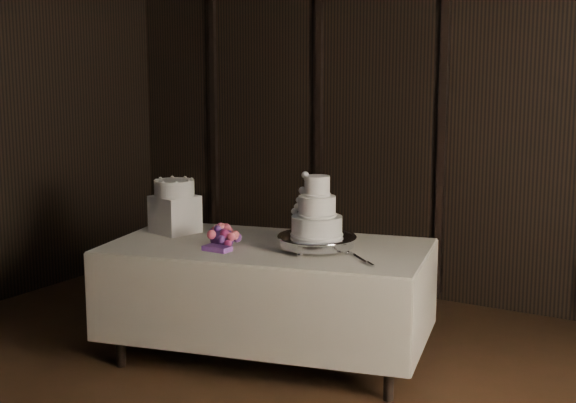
{
  "coord_description": "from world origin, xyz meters",
  "views": [
    {
      "loc": [
        2.2,
        -2.48,
        1.88
      ],
      "look_at": [
        -0.3,
        1.65,
        1.05
      ],
      "focal_mm": 50.0,
      "sensor_mm": 36.0,
      "label": 1
    }
  ],
  "objects_px": {
    "wedding_cake": "(312,212)",
    "bouquet": "(222,237)",
    "small_cake": "(174,188)",
    "cake_stand": "(317,243)",
    "display_table": "(268,298)",
    "box_pedestal": "(175,214)"
  },
  "relations": [
    {
      "from": "wedding_cake",
      "to": "bouquet",
      "type": "distance_m",
      "value": 0.59
    },
    {
      "from": "wedding_cake",
      "to": "bouquet",
      "type": "height_order",
      "value": "wedding_cake"
    },
    {
      "from": "small_cake",
      "to": "wedding_cake",
      "type": "bearing_deg",
      "value": 0.85
    },
    {
      "from": "cake_stand",
      "to": "small_cake",
      "type": "xyz_separation_m",
      "value": [
        -1.07,
        -0.03,
        0.26
      ]
    },
    {
      "from": "wedding_cake",
      "to": "display_table",
      "type": "bearing_deg",
      "value": -160.98
    },
    {
      "from": "bouquet",
      "to": "box_pedestal",
      "type": "height_order",
      "value": "box_pedestal"
    },
    {
      "from": "box_pedestal",
      "to": "cake_stand",
      "type": "bearing_deg",
      "value": 1.65
    },
    {
      "from": "cake_stand",
      "to": "wedding_cake",
      "type": "height_order",
      "value": "wedding_cake"
    },
    {
      "from": "display_table",
      "to": "box_pedestal",
      "type": "bearing_deg",
      "value": 166.66
    },
    {
      "from": "bouquet",
      "to": "small_cake",
      "type": "distance_m",
      "value": 0.59
    },
    {
      "from": "display_table",
      "to": "bouquet",
      "type": "distance_m",
      "value": 0.49
    },
    {
      "from": "cake_stand",
      "to": "box_pedestal",
      "type": "relative_size",
      "value": 1.86
    },
    {
      "from": "display_table",
      "to": "wedding_cake",
      "type": "xyz_separation_m",
      "value": [
        0.31,
        0.01,
        0.58
      ]
    },
    {
      "from": "display_table",
      "to": "bouquet",
      "type": "xyz_separation_m",
      "value": [
        -0.23,
        -0.17,
        0.4
      ]
    },
    {
      "from": "cake_stand",
      "to": "bouquet",
      "type": "bearing_deg",
      "value": -160.32
    },
    {
      "from": "display_table",
      "to": "cake_stand",
      "type": "xyz_separation_m",
      "value": [
        0.34,
        0.03,
        0.39
      ]
    },
    {
      "from": "wedding_cake",
      "to": "small_cake",
      "type": "bearing_deg",
      "value": -162.41
    },
    {
      "from": "cake_stand",
      "to": "display_table",
      "type": "bearing_deg",
      "value": -175.29
    },
    {
      "from": "display_table",
      "to": "small_cake",
      "type": "bearing_deg",
      "value": 166.66
    },
    {
      "from": "display_table",
      "to": "wedding_cake",
      "type": "relative_size",
      "value": 5.91
    },
    {
      "from": "cake_stand",
      "to": "bouquet",
      "type": "relative_size",
      "value": 1.29
    },
    {
      "from": "box_pedestal",
      "to": "small_cake",
      "type": "bearing_deg",
      "value": 0.0
    }
  ]
}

